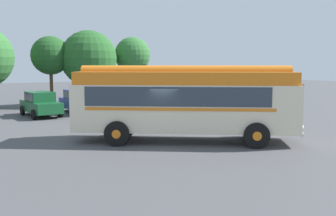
% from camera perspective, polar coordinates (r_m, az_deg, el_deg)
% --- Properties ---
extents(ground_plane, '(120.00, 120.00, 0.00)m').
position_cam_1_polar(ground_plane, '(18.18, -0.01, -4.88)').
color(ground_plane, '#474749').
extents(vintage_bus, '(9.66, 7.80, 3.49)m').
position_cam_1_polar(vintage_bus, '(17.99, 2.48, 1.10)').
color(vintage_bus, beige).
rests_on(vintage_bus, ground).
extents(car_near_left, '(2.21, 4.32, 1.66)m').
position_cam_1_polar(car_near_left, '(28.03, -18.01, 0.59)').
color(car_near_left, '#144C28').
rests_on(car_near_left, ground).
extents(car_mid_left, '(2.03, 4.24, 1.66)m').
position_cam_1_polar(car_mid_left, '(29.16, -12.84, 0.96)').
color(car_mid_left, navy).
rests_on(car_mid_left, ground).
extents(tree_right_of_centre, '(3.22, 3.22, 5.84)m').
position_cam_1_polar(tree_right_of_centre, '(34.51, -16.60, 7.36)').
color(tree_right_of_centre, '#4C3823').
rests_on(tree_right_of_centre, ground).
extents(tree_far_right, '(4.76, 4.76, 6.38)m').
position_cam_1_polar(tree_far_right, '(34.35, -11.54, 7.02)').
color(tree_far_right, '#4C3823').
rests_on(tree_far_right, ground).
extents(tree_extra_right, '(3.26, 3.26, 5.96)m').
position_cam_1_polar(tree_extra_right, '(36.26, -5.33, 7.71)').
color(tree_extra_right, '#4C3823').
rests_on(tree_extra_right, ground).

